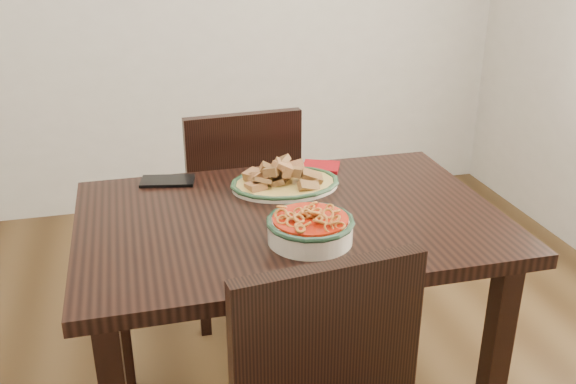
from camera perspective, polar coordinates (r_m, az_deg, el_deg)
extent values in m
cube|color=black|center=(1.81, 0.16, -2.57)|extent=(1.17, 0.78, 0.04)
cube|color=black|center=(1.95, 17.79, -14.75)|extent=(0.06, 0.06, 0.71)
cube|color=black|center=(2.22, -14.94, -9.20)|extent=(0.06, 0.06, 0.71)
cube|color=black|center=(2.40, 10.14, -6.12)|extent=(0.06, 0.06, 0.71)
cube|color=black|center=(2.58, -4.79, -1.76)|extent=(0.45, 0.45, 0.04)
cube|color=black|center=(2.87, -2.14, -4.03)|extent=(0.04, 0.04, 0.41)
cube|color=black|center=(2.80, -8.85, -4.97)|extent=(0.04, 0.04, 0.41)
cube|color=black|center=(2.58, -0.03, -7.32)|extent=(0.04, 0.04, 0.41)
cube|color=black|center=(2.51, -7.51, -8.48)|extent=(0.04, 0.04, 0.41)
cube|color=black|center=(2.32, -3.88, 1.72)|extent=(0.42, 0.07, 0.44)
cube|color=black|center=(1.39, 3.53, -14.38)|extent=(0.42, 0.09, 0.44)
ellipsoid|color=beige|center=(1.98, -0.26, 0.65)|extent=(0.33, 0.25, 0.02)
ellipsoid|color=#B89640|center=(1.98, -0.26, 0.81)|extent=(0.32, 0.24, 0.01)
torus|color=#1A3B1F|center=(1.98, -0.26, 0.86)|extent=(0.26, 0.26, 0.01)
cylinder|color=#EDE2C8|center=(1.65, 1.98, -3.43)|extent=(0.22, 0.22, 0.06)
torus|color=#173420|center=(1.63, 2.00, -2.61)|extent=(0.23, 0.23, 0.02)
cylinder|color=#A81A07|center=(1.63, 2.00, -2.46)|extent=(0.19, 0.19, 0.01)
cube|color=black|center=(2.05, -10.66, 0.97)|extent=(0.18, 0.12, 0.01)
cube|color=maroon|center=(2.13, 2.95, 2.26)|extent=(0.15, 0.14, 0.01)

